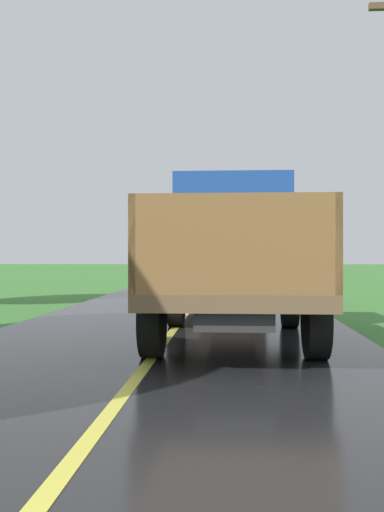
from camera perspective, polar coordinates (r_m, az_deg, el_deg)
banana_truck_near at (r=10.10m, az=3.87°, el=0.40°), size 2.38×5.82×2.80m
banana_truck_far at (r=19.40m, az=3.06°, el=0.19°), size 2.38×5.82×2.80m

